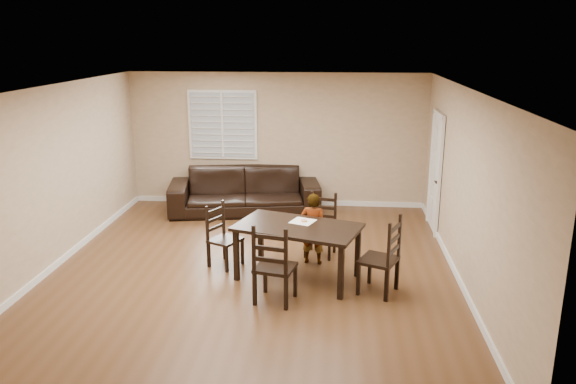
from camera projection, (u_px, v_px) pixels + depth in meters
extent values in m
plane|color=#56351D|center=(253.00, 271.00, 8.37)|extent=(7.00, 7.00, 0.00)
cube|color=tan|center=(277.00, 140.00, 11.36)|extent=(6.00, 0.04, 2.70)
cube|color=tan|center=(187.00, 291.00, 4.65)|extent=(6.00, 0.04, 2.70)
cube|color=tan|center=(49.00, 179.00, 8.26)|extent=(0.04, 7.00, 2.70)
cube|color=tan|center=(466.00, 189.00, 7.75)|extent=(0.04, 7.00, 2.70)
cube|color=white|center=(249.00, 88.00, 7.64)|extent=(6.00, 7.00, 0.04)
cube|color=white|center=(223.00, 125.00, 11.33)|extent=(1.40, 0.08, 1.40)
cube|color=white|center=(435.00, 174.00, 9.95)|extent=(0.06, 0.94, 2.05)
cylinder|color=#332114|center=(436.00, 182.00, 9.69)|extent=(0.06, 0.06, 0.02)
cube|color=white|center=(277.00, 202.00, 11.70)|extent=(6.00, 0.03, 0.10)
cube|color=white|center=(60.00, 261.00, 8.61)|extent=(0.03, 7.00, 0.10)
cube|color=white|center=(457.00, 275.00, 8.10)|extent=(0.03, 7.00, 0.10)
cube|color=black|center=(298.00, 227.00, 7.93)|extent=(1.93, 1.44, 0.05)
cube|color=black|center=(236.00, 255.00, 7.97)|extent=(0.09, 0.09, 0.76)
cube|color=black|center=(341.00, 273.00, 7.39)|extent=(0.09, 0.09, 0.76)
cube|color=black|center=(261.00, 237.00, 8.69)|extent=(0.09, 0.09, 0.76)
cube|color=black|center=(358.00, 252.00, 8.11)|extent=(0.09, 0.09, 0.76)
cube|color=black|center=(320.00, 230.00, 8.88)|extent=(0.53, 0.50, 0.04)
cube|color=black|center=(323.00, 222.00, 9.04)|extent=(0.45, 0.13, 1.00)
cube|color=black|center=(305.00, 245.00, 8.83)|extent=(0.05, 0.05, 0.41)
cube|color=black|center=(329.00, 248.00, 8.72)|extent=(0.05, 0.05, 0.41)
cube|color=black|center=(311.00, 238.00, 9.16)|extent=(0.05, 0.05, 0.41)
cube|color=black|center=(334.00, 240.00, 9.05)|extent=(0.05, 0.05, 0.41)
cube|color=black|center=(275.00, 268.00, 7.32)|extent=(0.59, 0.56, 0.04)
cube|color=black|center=(270.00, 268.00, 7.11)|extent=(0.49, 0.15, 1.10)
cube|color=black|center=(295.00, 281.00, 7.50)|extent=(0.05, 0.05, 0.45)
cube|color=black|center=(265.00, 277.00, 7.63)|extent=(0.05, 0.05, 0.45)
cube|color=black|center=(286.00, 293.00, 7.14)|extent=(0.05, 0.05, 0.45)
cube|color=black|center=(255.00, 289.00, 7.27)|extent=(0.05, 0.05, 0.45)
cube|color=black|center=(225.00, 240.00, 8.47)|extent=(0.56, 0.57, 0.04)
cube|color=black|center=(216.00, 233.00, 8.55)|extent=(0.24, 0.40, 0.96)
cube|color=black|center=(227.00, 260.00, 8.29)|extent=(0.05, 0.05, 0.40)
cube|color=black|center=(242.00, 252.00, 8.59)|extent=(0.05, 0.05, 0.40)
cube|color=black|center=(209.00, 255.00, 8.47)|extent=(0.05, 0.05, 0.40)
cube|color=black|center=(225.00, 247.00, 8.77)|extent=(0.05, 0.05, 0.40)
cube|color=black|center=(378.00, 260.00, 7.57)|extent=(0.62, 0.63, 0.04)
cube|color=black|center=(394.00, 258.00, 7.46)|extent=(0.24, 0.47, 1.09)
cube|color=black|center=(370.00, 268.00, 7.91)|extent=(0.06, 0.06, 0.45)
cube|color=black|center=(358.00, 280.00, 7.55)|extent=(0.06, 0.06, 0.45)
cube|color=black|center=(397.00, 274.00, 7.73)|extent=(0.06, 0.06, 0.45)
cube|color=black|center=(386.00, 286.00, 7.37)|extent=(0.06, 0.06, 0.45)
imported|color=gray|center=(313.00, 229.00, 8.54)|extent=(0.44, 0.32, 1.12)
cube|color=beige|center=(303.00, 221.00, 8.10)|extent=(0.41, 0.41, 0.00)
torus|color=#D5874C|center=(304.00, 220.00, 8.08)|extent=(0.09, 0.09, 0.03)
torus|color=silver|center=(304.00, 220.00, 8.08)|extent=(0.08, 0.08, 0.02)
imported|color=black|center=(245.00, 191.00, 11.11)|extent=(3.08, 1.62, 0.85)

